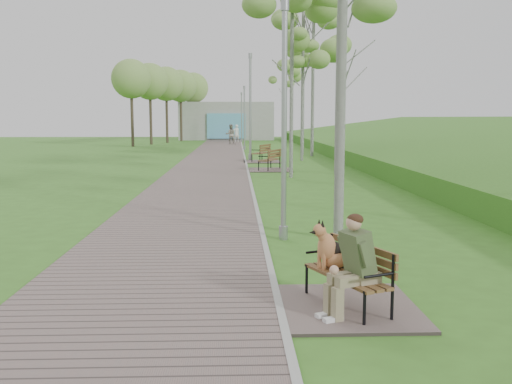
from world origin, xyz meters
TOP-DOWN VIEW (x-y plane):
  - ground at (0.00, 0.00)m, footprint 120.00×120.00m
  - walkway at (-1.75, 21.50)m, footprint 3.50×67.00m
  - kerb at (0.00, 21.50)m, footprint 0.10×67.00m
  - embankment at (12.00, 20.00)m, footprint 14.00×70.00m
  - building_north at (-1.50, 50.97)m, footprint 10.00×5.20m
  - bench_main at (0.79, -4.56)m, footprint 1.67×1.85m
  - bench_second at (1.00, 14.32)m, footprint 1.91×2.13m
  - bench_third at (0.83, 19.19)m, footprint 1.93×2.14m
  - lamp_post_near at (0.39, -0.41)m, footprint 0.18×0.18m
  - lamp_post_second at (0.29, 20.70)m, footprint 0.23×0.23m
  - lamp_post_third at (0.12, 31.05)m, footprint 0.18×0.18m
  - lamp_post_far at (0.05, 44.09)m, footprint 0.18×0.18m
  - pedestrian_near at (-0.46, 43.99)m, footprint 0.73×0.61m
  - pedestrian_far at (-0.98, 39.40)m, footprint 0.92×0.75m
  - birch_mid_b at (5.59, 21.27)m, footprint 2.32×2.32m
  - birch_mid_c at (3.14, 20.18)m, footprint 2.28×2.28m
  - birch_far_a at (4.20, 23.85)m, footprint 2.63×2.63m
  - birch_far_b at (3.75, 25.29)m, footprint 2.77×2.77m
  - birch_distant_b at (4.71, 50.27)m, footprint 2.45×2.45m

SIDE VIEW (x-z plane):
  - ground at x=0.00m, z-range 0.00..0.00m
  - embankment at x=12.00m, z-range -0.80..0.80m
  - walkway at x=-1.75m, z-range 0.00..0.04m
  - kerb at x=0.00m, z-range 0.00..0.05m
  - bench_second at x=1.00m, z-range -0.37..0.81m
  - bench_third at x=0.83m, z-range -0.37..0.81m
  - bench_main at x=0.79m, z-range -0.32..1.13m
  - pedestrian_near at x=-0.46m, z-range 0.00..1.70m
  - pedestrian_far at x=-0.98m, z-range 0.00..1.78m
  - building_north at x=-1.50m, z-range -0.01..3.99m
  - lamp_post_near at x=0.39m, z-range -0.15..4.43m
  - lamp_post_third at x=0.12m, z-range -0.15..4.53m
  - lamp_post_far at x=0.05m, z-range -0.16..4.62m
  - lamp_post_second at x=0.29m, z-range -0.19..5.70m
  - birch_mid_c at x=3.14m, z-range 2.08..9.36m
  - birch_mid_b at x=5.59m, z-range 2.09..9.44m
  - birch_distant_b at x=4.71m, z-range 2.42..10.90m
  - birch_far_a at x=4.20m, z-range 2.64..11.90m
  - birch_far_b at x=3.75m, z-range 2.80..12.62m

